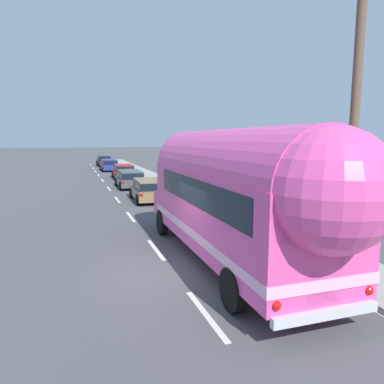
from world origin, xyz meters
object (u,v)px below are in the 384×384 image
at_px(car_second, 130,178).
at_px(car_fourth, 109,164).
at_px(painted_bus, 235,192).
at_px(car_lead, 149,188).
at_px(car_third, 123,171).
at_px(utility_pole, 355,116).
at_px(car_fifth, 104,161).

bearing_deg(car_second, car_fourth, 90.11).
bearing_deg(painted_bus, car_lead, 90.02).
height_order(painted_bus, car_third, painted_bus).
relative_size(utility_pole, car_fourth, 1.92).
xyz_separation_m(utility_pole, car_fifth, (-2.67, 43.97, -3.69)).
height_order(car_lead, car_second, same).
relative_size(utility_pole, car_third, 1.98).
bearing_deg(utility_pole, car_second, 97.93).
relative_size(car_fourth, car_fifth, 0.97).
relative_size(painted_bus, car_fourth, 2.56).
bearing_deg(car_second, car_lead, -88.24).
bearing_deg(car_fifth, painted_bus, -89.91).
height_order(utility_pole, car_fourth, utility_pole).
height_order(car_third, car_fifth, same).
relative_size(utility_pole, car_fifth, 1.86).
distance_m(car_second, car_fourth, 15.52).
relative_size(painted_bus, car_lead, 2.65).
xyz_separation_m(utility_pole, car_second, (-2.81, 20.18, -3.63)).
bearing_deg(car_third, car_second, -93.69).
xyz_separation_m(utility_pole, car_fourth, (-2.84, 35.71, -3.64)).
distance_m(utility_pole, car_lead, 14.51).
distance_m(painted_bus, car_fourth, 34.11).
distance_m(painted_bus, car_third, 25.20).
distance_m(utility_pole, painted_bus, 3.74).
distance_m(utility_pole, car_third, 27.14).
bearing_deg(car_fifth, car_third, -89.04).
height_order(car_lead, car_fifth, same).
bearing_deg(car_fifth, car_second, -90.33).
bearing_deg(car_lead, car_second, 91.76).
bearing_deg(car_lead, painted_bus, -89.98).
relative_size(car_third, car_fifth, 0.94).
height_order(utility_pole, car_second, utility_pole).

